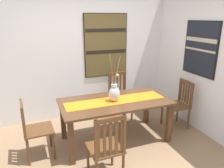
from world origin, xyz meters
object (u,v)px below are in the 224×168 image
at_px(chair_1, 119,94).
at_px(painting_on_back_wall, 106,46).
at_px(dining_table, 115,106).
at_px(painting_on_side_wall, 200,49).
at_px(chair_2, 107,147).
at_px(centerpiece_vase, 114,93).
at_px(chair_0, 179,103).
at_px(chair_3, 34,128).

height_order(chair_1, painting_on_back_wall, painting_on_back_wall).
xyz_separation_m(dining_table, painting_on_side_wall, (1.60, -0.07, 0.89)).
xyz_separation_m(chair_2, painting_on_back_wall, (0.74, 2.09, 0.98)).
bearing_deg(centerpiece_vase, chair_1, 61.78).
bearing_deg(painting_on_side_wall, chair_0, 161.71).
relative_size(dining_table, chair_2, 1.87).
xyz_separation_m(chair_0, painting_on_side_wall, (0.28, -0.09, 1.04)).
distance_m(centerpiece_vase, chair_3, 1.34).
relative_size(chair_3, painting_on_back_wall, 0.69).
height_order(chair_3, painting_on_back_wall, painting_on_back_wall).
xyz_separation_m(chair_0, chair_2, (-1.79, -0.89, 0.02)).
bearing_deg(painting_on_side_wall, chair_2, -158.82).
bearing_deg(dining_table, chair_1, 62.63).
height_order(dining_table, chair_3, chair_3).
xyz_separation_m(centerpiece_vase, painting_on_back_wall, (0.30, 1.24, 0.60)).
xyz_separation_m(dining_table, chair_0, (1.33, 0.02, -0.14)).
bearing_deg(painting_on_back_wall, chair_3, -142.28).
bearing_deg(dining_table, chair_2, -118.14).
bearing_deg(chair_0, painting_on_side_wall, -18.29).
relative_size(centerpiece_vase, painting_on_side_wall, 0.79).
height_order(chair_1, chair_3, chair_1).
relative_size(centerpiece_vase, chair_0, 0.82).
height_order(centerpiece_vase, chair_3, centerpiece_vase).
distance_m(chair_0, painting_on_back_wall, 1.88).
xyz_separation_m(chair_3, painting_on_side_wall, (2.91, -0.06, 1.04)).
xyz_separation_m(chair_0, chair_1, (-0.89, 0.82, 0.01)).
relative_size(centerpiece_vase, chair_1, 0.79).
relative_size(centerpiece_vase, painting_on_back_wall, 0.58).
bearing_deg(painting_on_back_wall, chair_2, -109.50).
height_order(chair_0, painting_on_side_wall, painting_on_side_wall).
distance_m(centerpiece_vase, chair_2, 1.03).
relative_size(dining_table, painting_on_back_wall, 1.39).
bearing_deg(chair_3, painting_on_back_wall, 37.72).
distance_m(chair_0, chair_3, 2.63).
distance_m(dining_table, painting_on_side_wall, 1.84).
distance_m(centerpiece_vase, chair_0, 1.41).
bearing_deg(dining_table, chair_3, -179.67).
bearing_deg(chair_1, chair_3, -154.08).
height_order(dining_table, painting_on_back_wall, painting_on_back_wall).
bearing_deg(centerpiece_vase, chair_2, -117.30).
distance_m(dining_table, chair_2, 1.00).
height_order(dining_table, painting_on_side_wall, painting_on_side_wall).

